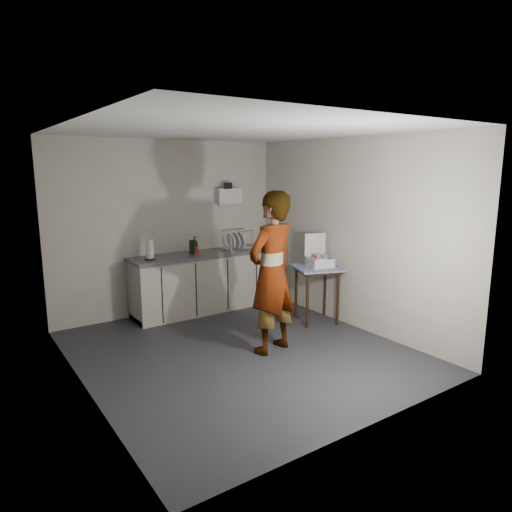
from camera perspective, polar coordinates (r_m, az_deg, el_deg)
ground at (r=5.65m, az=-1.93°, el=-11.80°), size 4.00×4.00×0.00m
wall_back at (r=7.03m, az=-10.76°, el=3.52°), size 3.60×0.02×2.60m
wall_right at (r=6.42m, az=11.61°, el=2.79°), size 0.02×4.00×2.60m
wall_left at (r=4.60m, az=-21.18°, el=-0.91°), size 0.02×4.00×2.60m
ceiling at (r=5.23m, az=-2.12°, el=15.42°), size 3.60×4.00×0.01m
kitchen_counter at (r=7.11m, az=-6.61°, el=-3.45°), size 2.24×0.62×0.91m
wall_shelf at (r=7.39m, az=-3.50°, el=7.53°), size 0.42×0.18×0.37m
side_table at (r=6.55m, az=7.63°, el=-2.23°), size 0.80×0.80×0.81m
standing_man at (r=5.39m, az=1.98°, el=-2.14°), size 0.80×0.62×1.93m
soap_bottle at (r=6.91m, az=-7.68°, el=1.34°), size 0.13×0.13×0.27m
soda_can at (r=6.90m, az=-7.50°, el=0.71°), size 0.06×0.06×0.12m
dark_bottle at (r=6.96m, az=-8.10°, el=1.15°), size 0.06×0.06×0.21m
paper_towel at (r=6.62m, az=-13.13°, el=0.76°), size 0.16×0.16×0.29m
dish_rack at (r=7.27m, az=-2.42°, el=1.41°), size 0.45×0.34×0.31m
bakery_box at (r=6.53m, az=7.90°, el=-0.42°), size 0.41×0.41×0.46m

